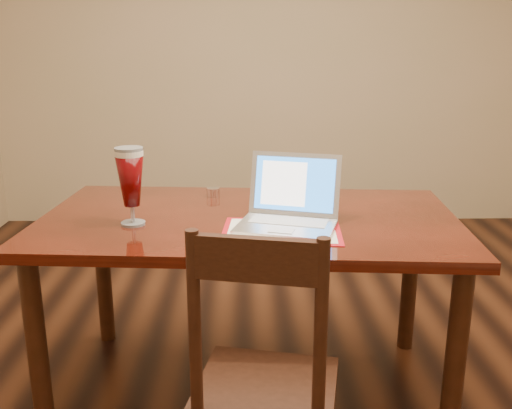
{
  "coord_description": "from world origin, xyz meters",
  "views": [
    {
      "loc": [
        -0.21,
        -2.21,
        1.47
      ],
      "look_at": [
        -0.17,
        -0.03,
        0.85
      ],
      "focal_mm": 40.0,
      "sensor_mm": 36.0,
      "label": 1
    }
  ],
  "objects": [
    {
      "name": "ground",
      "position": [
        0.0,
        0.0,
        0.0
      ],
      "size": [
        5.0,
        5.0,
        0.0
      ],
      "primitive_type": "plane",
      "color": "black",
      "rests_on": "ground"
    },
    {
      "name": "dining_table",
      "position": [
        -0.21,
        0.0,
        0.71
      ],
      "size": [
        1.75,
        1.07,
        1.09
      ],
      "rotation": [
        0.0,
        0.0,
        -0.07
      ],
      "color": "#50140A",
      "rests_on": "ground"
    },
    {
      "name": "dining_chair",
      "position": [
        -0.16,
        -0.71,
        0.47
      ],
      "size": [
        0.5,
        0.48,
        1.0
      ],
      "rotation": [
        0.0,
        0.0,
        -0.2
      ],
      "color": "#32170E",
      "rests_on": "ground"
    }
  ]
}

